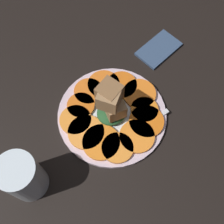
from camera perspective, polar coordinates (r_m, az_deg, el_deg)
table_slab at (r=72.40cm, az=-0.00°, el=-1.05°), size 120.00×120.00×2.00cm
plate at (r=71.02cm, az=-0.00°, el=-0.55°), size 27.44×27.44×1.05cm
carrot_slice_0 at (r=74.00cm, az=1.97°, el=5.50°), size 8.09×8.09×0.81cm
carrot_slice_1 at (r=74.07cm, az=-1.69°, el=5.61°), size 8.46×8.46×0.81cm
carrot_slice_2 at (r=73.25cm, az=-4.77°, el=4.22°), size 7.59×7.59×0.81cm
carrot_slice_3 at (r=71.50cm, az=-6.35°, el=1.35°), size 7.06×7.06×0.81cm
carrot_slice_4 at (r=69.93cm, az=-7.42°, el=-1.60°), size 7.91×7.91×0.81cm
carrot_slice_5 at (r=68.39cm, az=-5.29°, el=-4.09°), size 8.92×8.92×0.81cm
carrot_slice_6 at (r=67.27cm, az=-2.21°, el=-6.13°), size 9.06×9.06×0.81cm
carrot_slice_7 at (r=66.78cm, az=1.13°, el=-7.28°), size 7.61×7.61×0.81cm
carrot_slice_8 at (r=68.02cm, az=5.15°, el=-4.87°), size 8.55×8.55×0.81cm
carrot_slice_9 at (r=69.71cm, az=7.00°, el=-1.88°), size 8.68×8.68×0.81cm
carrot_slice_10 at (r=71.00cm, az=6.61°, el=0.48°), size 6.97×6.97×0.81cm
carrot_slice_11 at (r=72.99cm, az=5.58°, el=3.72°), size 8.59×8.59×0.81cm
center_pile at (r=65.34cm, az=0.00°, el=1.60°), size 7.98×7.44×11.91cm
fork at (r=68.55cm, az=4.51°, el=-4.06°), size 19.90×5.28×0.40cm
water_glass at (r=62.72cm, az=-17.59°, el=-12.50°), size 8.25×8.25×12.81cm
napkin at (r=83.07cm, az=9.47°, el=12.49°), size 12.41×7.45×0.80cm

